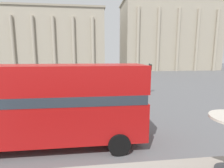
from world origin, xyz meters
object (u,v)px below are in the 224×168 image
object	(u,v)px
traffic_light_near	(104,87)
traffic_light_mid	(150,74)
plaza_building_right	(168,37)
pedestrian_red	(89,79)
pedestrian_black	(67,75)
double_decker_bus	(41,103)
pedestrian_yellow	(114,77)
plaza_building_left	(50,41)
pedestrian_olive	(104,74)

from	to	relation	value
traffic_light_near	traffic_light_mid	world-z (taller)	traffic_light_near
plaza_building_right	traffic_light_near	distance (m)	54.09
traffic_light_mid	pedestrian_red	bearing A→B (deg)	133.32
pedestrian_black	pedestrian_red	distance (m)	8.96
pedestrian_black	traffic_light_near	bearing A→B (deg)	111.18
double_decker_bus	traffic_light_near	bearing A→B (deg)	32.81
pedestrian_black	pedestrian_yellow	bearing A→B (deg)	156.63
traffic_light_near	plaza_building_left	bearing A→B (deg)	106.32
traffic_light_mid	pedestrian_yellow	distance (m)	10.70
double_decker_bus	traffic_light_mid	bearing A→B (deg)	44.31
pedestrian_black	pedestrian_red	size ratio (longest dim) A/B	0.89
plaza_building_right	pedestrian_black	distance (m)	39.75
traffic_light_mid	plaza_building_right	bearing A→B (deg)	63.57
plaza_building_left	pedestrian_yellow	world-z (taller)	plaza_building_left
traffic_light_mid	pedestrian_red	size ratio (longest dim) A/B	2.07
plaza_building_left	double_decker_bus	bearing A→B (deg)	-78.26
plaza_building_left	pedestrian_olive	distance (m)	28.49
pedestrian_red	traffic_light_mid	bearing A→B (deg)	-130.34
plaza_building_right	pedestrian_red	bearing A→B (deg)	-130.63
plaza_building_left	traffic_light_mid	world-z (taller)	plaza_building_left
double_decker_bus	plaza_building_left	xyz separation A→B (m)	(-10.01, 48.16, 6.70)
plaza_building_right	plaza_building_left	bearing A→B (deg)	-177.62
pedestrian_olive	pedestrian_red	bearing A→B (deg)	-167.29
double_decker_bus	pedestrian_red	distance (m)	19.12
traffic_light_near	pedestrian_olive	distance (m)	22.72
plaza_building_right	double_decker_bus	bearing A→B (deg)	-119.80
traffic_light_near	pedestrian_yellow	bearing A→B (deg)	80.53
traffic_light_near	pedestrian_yellow	world-z (taller)	traffic_light_near
double_decker_bus	traffic_light_near	xyz separation A→B (m)	(3.31, 2.66, 0.24)
plaza_building_left	pedestrian_red	size ratio (longest dim) A/B	18.49
pedestrian_yellow	plaza_building_right	bearing A→B (deg)	-94.36
plaza_building_left	pedestrian_olive	world-z (taller)	plaza_building_left
plaza_building_left	plaza_building_right	xyz separation A→B (m)	(38.51, 1.60, 2.03)
plaza_building_left	traffic_light_mid	xyz separation A→B (m)	(19.36, -36.92, -6.60)
double_decker_bus	traffic_light_near	size ratio (longest dim) A/B	2.60
plaza_building_left	plaza_building_right	world-z (taller)	plaza_building_right
double_decker_bus	pedestrian_olive	bearing A→B (deg)	72.95
plaza_building_right	traffic_light_mid	world-z (taller)	plaza_building_right
traffic_light_mid	plaza_building_left	bearing A→B (deg)	117.67
plaza_building_right	pedestrian_black	xyz separation A→B (m)	(-30.80, -22.98, -10.14)
double_decker_bus	pedestrian_red	bearing A→B (deg)	77.82
double_decker_bus	traffic_light_mid	distance (m)	14.62
traffic_light_near	pedestrian_olive	xyz separation A→B (m)	(1.65, 22.61, -1.53)
pedestrian_black	pedestrian_red	bearing A→B (deg)	127.29
plaza_building_left	pedestrian_red	world-z (taller)	plaza_building_left
plaza_building_left	plaza_building_right	bearing A→B (deg)	2.38
pedestrian_olive	pedestrian_yellow	size ratio (longest dim) A/B	1.10
plaza_building_right	pedestrian_yellow	size ratio (longest dim) A/B	19.37
double_decker_bus	plaza_building_right	bearing A→B (deg)	54.25
pedestrian_black	plaza_building_right	bearing A→B (deg)	-135.20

